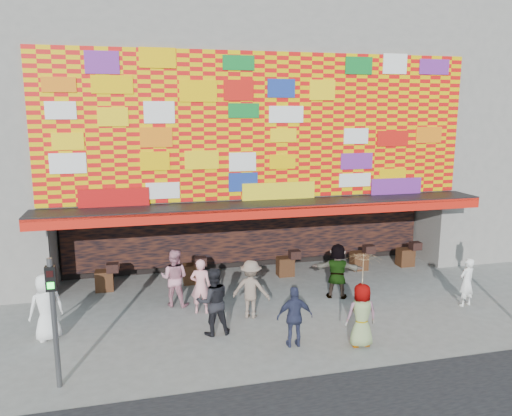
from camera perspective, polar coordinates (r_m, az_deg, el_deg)
The scene contains 14 objects.
ground at distance 14.57m, azimuth 5.01°, elevation -13.67°, with size 90.00×90.00×0.00m, color slate.
shop_building at distance 21.14m, azimuth -2.02°, elevation 8.78°, with size 15.20×9.40×10.00m.
neighbor_right at distance 26.87m, azimuth 26.76°, elevation 9.75°, with size 11.00×8.00×12.00m, color gray.
signal_left at distance 11.92m, azimuth -22.15°, elevation -10.60°, with size 0.22×0.20×3.00m.
ped_a at distance 14.72m, azimuth -22.84°, elevation -10.40°, with size 0.90×0.58×1.84m, color white.
ped_b at distance 15.40m, azimuth -6.35°, elevation -8.87°, with size 0.62×0.41×1.71m, color pink.
ped_c at distance 13.96m, azimuth -4.92°, elevation -10.58°, with size 0.92×0.72×1.90m, color black.
ped_d at distance 15.01m, azimuth -0.58°, elevation -9.25°, with size 1.13×0.65×1.75m, color #7E6A5B.
ped_e at distance 13.33m, azimuth 4.45°, elevation -12.29°, with size 0.96×0.40×1.63m, color #2C304E.
ped_f at distance 16.72m, azimuth 9.27°, elevation -7.10°, with size 1.70×0.54×1.83m, color gray.
ped_g at distance 13.58m, azimuth 11.97°, elevation -11.89°, with size 0.83×0.54×1.70m, color gray.
ped_h at distance 17.21m, azimuth 22.93°, elevation -7.81°, with size 0.57×0.37×1.56m, color white.
ped_i at distance 16.05m, azimuth -9.31°, elevation -7.89°, with size 0.89×0.69×1.83m, color pink.
parasol at distance 13.14m, azimuth 12.19°, elevation -6.82°, with size 0.97×0.99×1.77m.
Camera 1 is at (-4.38, -12.48, 6.11)m, focal length 35.00 mm.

